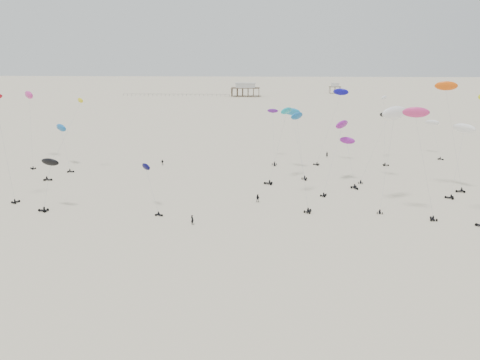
# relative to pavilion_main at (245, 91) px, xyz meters

# --- Properties ---
(ground_plane) EXTENTS (900.00, 900.00, 0.00)m
(ground_plane) POSITION_rel_pavilion_main_xyz_m (10.00, -150.00, -4.22)
(ground_plane) COLOR beige
(pavilion_main) EXTENTS (21.00, 13.00, 9.80)m
(pavilion_main) POSITION_rel_pavilion_main_xyz_m (0.00, 0.00, 0.00)
(pavilion_main) COLOR brown
(pavilion_main) RESTS_ON ground
(pavilion_small) EXTENTS (9.00, 7.00, 8.00)m
(pavilion_small) POSITION_rel_pavilion_main_xyz_m (70.00, 30.00, -0.74)
(pavilion_small) COLOR brown
(pavilion_small) RESTS_ON ground
(pier_fence) EXTENTS (80.20, 0.20, 1.50)m
(pier_fence) POSITION_rel_pavilion_main_xyz_m (-52.00, -0.00, -3.45)
(pier_fence) COLOR black
(pier_fence) RESTS_ON ground
(rig_0) EXTENTS (4.22, 11.52, 12.12)m
(rig_0) POSITION_rel_pavilion_main_xyz_m (35.68, -237.06, 2.79)
(rig_0) COLOR black
(rig_0) RESTS_ON ground
(rig_1) EXTENTS (6.05, 6.18, 23.12)m
(rig_1) POSITION_rel_pavilion_main_xyz_m (-40.61, -255.70, 9.18)
(rig_1) COLOR black
(rig_1) RESTS_ON ground
(rig_2) EXTENTS (4.58, 4.99, 10.81)m
(rig_2) POSITION_rel_pavilion_main_xyz_m (-29.16, -261.00, 2.89)
(rig_2) COLOR black
(rig_2) RESTS_ON ground
(rig_3) EXTENTS (3.67, 14.84, 17.97)m
(rig_3) POSITION_rel_pavilion_main_xyz_m (17.34, -212.88, 4.03)
(rig_3) COLOR black
(rig_3) RESTS_ON ground
(rig_4) EXTENTS (4.64, 13.30, 13.33)m
(rig_4) POSITION_rel_pavilion_main_xyz_m (67.93, -201.33, 3.95)
(rig_4) COLOR black
(rig_4) RESTS_ON ground
(rig_5) EXTENTS (9.79, 8.90, 17.82)m
(rig_5) POSITION_rel_pavilion_main_xyz_m (44.04, -233.06, 8.72)
(rig_5) COLOR black
(rig_5) RESTS_ON ground
(rig_6) EXTENTS (6.71, 15.78, 19.01)m
(rig_6) POSITION_rel_pavilion_main_xyz_m (22.54, -225.23, 8.90)
(rig_6) COLOR black
(rig_6) RESTS_ON ground
(rig_7) EXTENTS (7.52, 15.47, 22.46)m
(rig_7) POSITION_rel_pavilion_main_xyz_m (-37.75, -233.65, 4.35)
(rig_7) COLOR black
(rig_7) RESTS_ON ground
(rig_8) EXTENTS (7.21, 6.74, 21.49)m
(rig_8) POSITION_rel_pavilion_main_xyz_m (44.15, -260.39, 12.68)
(rig_8) COLOR black
(rig_8) RESTS_ON ground
(rig_9) EXTENTS (10.12, 7.92, 21.79)m
(rig_9) POSITION_rel_pavilion_main_xyz_m (35.20, -214.72, 12.83)
(rig_9) COLOR black
(rig_9) RESTS_ON ground
(rig_11) EXTENTS (3.17, 12.25, 19.85)m
(rig_11) POSITION_rel_pavilion_main_xyz_m (49.67, -212.20, 8.15)
(rig_11) COLOR black
(rig_11) RESTS_ON ground
(rig_12) EXTENTS (7.46, 9.57, 18.48)m
(rig_12) POSITION_rel_pavilion_main_xyz_m (18.84, -235.61, 8.32)
(rig_12) COLOR black
(rig_12) RESTS_ON ground
(rig_13) EXTENTS (8.28, 6.17, 25.20)m
(rig_13) POSITION_rel_pavilion_main_xyz_m (56.68, -241.34, 14.71)
(rig_13) COLOR black
(rig_13) RESTS_ON ground
(rig_14) EXTENTS (9.03, 12.28, 14.01)m
(rig_14) POSITION_rel_pavilion_main_xyz_m (-42.28, -222.96, 5.05)
(rig_14) COLOR black
(rig_14) RESTS_ON ground
(rig_15) EXTENTS (7.53, 11.36, 21.18)m
(rig_15) POSITION_rel_pavilion_main_xyz_m (41.22, -253.04, 13.94)
(rig_15) COLOR black
(rig_15) RESTS_ON ground
(rig_16) EXTENTS (8.91, 17.88, 19.56)m
(rig_16) POSITION_rel_pavilion_main_xyz_m (32.97, -237.09, 8.40)
(rig_16) COLOR black
(rig_16) RESTS_ON ground
(rig_17) EXTENTS (9.78, 18.20, 23.84)m
(rig_17) POSITION_rel_pavilion_main_xyz_m (-55.16, -214.44, 13.14)
(rig_17) COLOR black
(rig_17) RESTS_ON ground
(rig_18) EXTENTS (5.12, 15.91, 20.83)m
(rig_18) POSITION_rel_pavilion_main_xyz_m (22.36, -252.02, 8.17)
(rig_18) COLOR black
(rig_18) RESTS_ON ground
(rig_19) EXTENTS (6.04, 8.15, 10.06)m
(rig_19) POSITION_rel_pavilion_main_xyz_m (-8.38, -260.28, 1.71)
(rig_19) COLOR black
(rig_19) RESTS_ON ground
(rig_20) EXTENTS (8.86, 13.09, 16.87)m
(rig_20) POSITION_rel_pavilion_main_xyz_m (60.31, -241.56, 8.28)
(rig_20) COLOR black
(rig_20) RESTS_ON ground
(spectator_0) EXTENTS (0.97, 0.93, 2.21)m
(spectator_0) POSITION_rel_pavilion_main_xyz_m (1.37, -268.63, -4.22)
(spectator_0) COLOR black
(spectator_0) RESTS_ON ground
(spectator_1) EXTENTS (1.07, 0.68, 2.09)m
(spectator_1) POSITION_rel_pavilion_main_xyz_m (13.45, -254.41, -4.22)
(spectator_1) COLOR black
(spectator_1) RESTS_ON ground
(spectator_2) EXTENTS (1.21, 0.74, 1.95)m
(spectator_2) POSITION_rel_pavilion_main_xyz_m (-14.52, -221.32, -4.22)
(spectator_2) COLOR black
(spectator_2) RESTS_ON ground
(spectator_3) EXTENTS (0.83, 0.64, 2.05)m
(spectator_3) POSITION_rel_pavilion_main_xyz_m (34.06, -208.00, -4.22)
(spectator_3) COLOR black
(spectator_3) RESTS_ON ground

